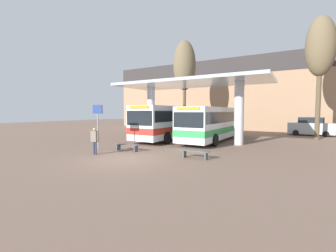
# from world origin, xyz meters

# --- Properties ---
(ground_plane) EXTENTS (100.00, 100.00, 0.00)m
(ground_plane) POSITION_xyz_m (0.00, 0.00, 0.00)
(ground_plane) COLOR #755B4C
(townhouse_backdrop) EXTENTS (40.00, 0.58, 10.28)m
(townhouse_backdrop) POSITION_xyz_m (0.00, 23.06, 5.98)
(townhouse_backdrop) COLOR #9E7A5B
(townhouse_backdrop) RESTS_ON ground_plane
(station_canopy) EXTENTS (13.48, 5.82, 5.31)m
(station_canopy) POSITION_xyz_m (0.00, 8.85, 4.57)
(station_canopy) COLOR silver
(station_canopy) RESTS_ON ground_plane
(transit_bus_left_bay) EXTENTS (2.92, 10.63, 3.16)m
(transit_bus_left_bay) POSITION_xyz_m (-2.30, 9.68, 1.77)
(transit_bus_left_bay) COLOR silver
(transit_bus_left_bay) RESTS_ON ground_plane
(transit_bus_center_bay) EXTENTS (2.94, 11.16, 3.04)m
(transit_bus_center_bay) POSITION_xyz_m (1.68, 10.50, 1.70)
(transit_bus_center_bay) COLOR silver
(transit_bus_center_bay) RESTS_ON ground_plane
(waiting_bench_near_pillar) EXTENTS (1.92, 0.44, 0.46)m
(waiting_bench_near_pillar) POSITION_xyz_m (-1.70, 2.22, 0.35)
(waiting_bench_near_pillar) COLOR #4C5156
(waiting_bench_near_pillar) RESTS_ON ground_plane
(waiting_bench_mid_platform) EXTENTS (1.67, 0.44, 0.46)m
(waiting_bench_mid_platform) POSITION_xyz_m (3.32, 2.22, 0.34)
(waiting_bench_mid_platform) COLOR #4C5156
(waiting_bench_mid_platform) RESTS_ON ground_plane
(info_sign_platform) EXTENTS (0.90, 0.09, 3.13)m
(info_sign_platform) POSITION_xyz_m (-3.72, 1.54, 2.22)
(info_sign_platform) COLOR gray
(info_sign_platform) RESTS_ON ground_plane
(pedestrian_waiting) EXTENTS (0.62, 0.27, 1.66)m
(pedestrian_waiting) POSITION_xyz_m (-2.54, 0.18, 1.01)
(pedestrian_waiting) COLOR #333856
(pedestrian_waiting) RESTS_ON ground_plane
(poplar_tree_behind_left) EXTENTS (2.57, 2.57, 11.62)m
(poplar_tree_behind_left) POSITION_xyz_m (9.94, 16.24, 8.62)
(poplar_tree_behind_left) COLOR brown
(poplar_tree_behind_left) RESTS_ON ground_plane
(poplar_tree_behind_right) EXTENTS (2.77, 2.77, 11.41)m
(poplar_tree_behind_right) POSITION_xyz_m (-4.02, 15.85, 8.25)
(poplar_tree_behind_right) COLOR brown
(poplar_tree_behind_right) RESTS_ON ground_plane
(parked_car_street) EXTENTS (4.53, 2.28, 2.03)m
(parked_car_street) POSITION_xyz_m (9.58, 20.01, 0.99)
(parked_car_street) COLOR #B2B7BC
(parked_car_street) RESTS_ON ground_plane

